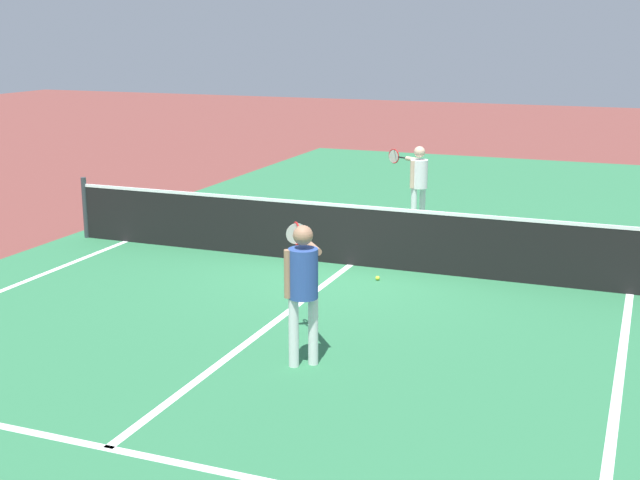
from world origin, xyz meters
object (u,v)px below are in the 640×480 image
player_far (418,178)px  player_near (303,279)px  net (351,234)px  tennis_ball_near_net (378,278)px

player_far → player_near: bearing=-85.1°
net → player_far: 2.96m
player_far → net: bearing=-95.3°
player_far → tennis_ball_near_net: 3.69m
player_far → tennis_ball_near_net: bearing=-83.9°
net → player_near: (0.86, -3.98, 0.48)m
net → player_far: size_ratio=6.60×
player_far → tennis_ball_near_net: size_ratio=22.79×
player_near → net: bearing=102.2°
net → tennis_ball_near_net: bearing=-44.5°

